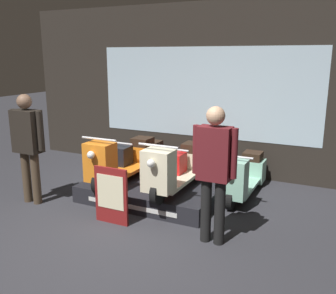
% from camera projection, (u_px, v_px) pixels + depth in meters
% --- Properties ---
extents(ground_plane, '(30.00, 30.00, 0.00)m').
position_uv_depth(ground_plane, '(105.00, 244.00, 4.57)').
color(ground_plane, '#2D2D33').
extents(shop_wall_back, '(7.90, 0.09, 3.20)m').
position_uv_depth(shop_wall_back, '(204.00, 90.00, 7.11)').
color(shop_wall_back, '#28231E').
rests_on(shop_wall_back, ground_plane).
extents(display_platform, '(2.11, 1.19, 0.26)m').
position_uv_depth(display_platform, '(150.00, 193.00, 5.90)').
color(display_platform, black).
rests_on(display_platform, ground_plane).
extents(scooter_display_left, '(0.58, 1.70, 0.83)m').
position_uv_depth(scooter_display_left, '(124.00, 160.00, 5.99)').
color(scooter_display_left, black).
rests_on(scooter_display_left, display_platform).
extents(scooter_display_right, '(0.58, 1.70, 0.83)m').
position_uv_depth(scooter_display_right, '(178.00, 168.00, 5.59)').
color(scooter_display_right, black).
rests_on(scooter_display_right, display_platform).
extents(scooter_backrow_0, '(0.58, 1.70, 0.83)m').
position_uv_depth(scooter_backrow_0, '(137.00, 161.00, 6.91)').
color(scooter_backrow_0, black).
rests_on(scooter_backrow_0, ground_plane).
extents(scooter_backrow_1, '(0.58, 1.70, 0.83)m').
position_uv_depth(scooter_backrow_1, '(187.00, 168.00, 6.49)').
color(scooter_backrow_1, black).
rests_on(scooter_backrow_1, ground_plane).
extents(scooter_backrow_2, '(0.58, 1.70, 0.83)m').
position_uv_depth(scooter_backrow_2, '(243.00, 176.00, 6.06)').
color(scooter_backrow_2, black).
rests_on(scooter_backrow_2, ground_plane).
extents(person_left_browsing, '(0.59, 0.24, 1.69)m').
position_uv_depth(person_left_browsing, '(28.00, 140.00, 5.63)').
color(person_left_browsing, '#473828').
rests_on(person_left_browsing, ground_plane).
extents(person_right_browsing, '(0.55, 0.22, 1.68)m').
position_uv_depth(person_right_browsing, '(214.00, 166.00, 4.39)').
color(person_right_browsing, black).
rests_on(person_right_browsing, ground_plane).
extents(price_sign_board, '(0.50, 0.04, 0.79)m').
position_uv_depth(price_sign_board, '(111.00, 195.00, 5.04)').
color(price_sign_board, maroon).
rests_on(price_sign_board, ground_plane).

